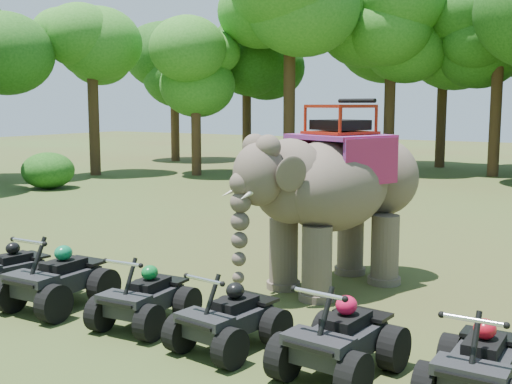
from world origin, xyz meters
TOP-DOWN VIEW (x-y plane):
  - ground at (0.00, 0.00)m, footprint 110.00×110.00m
  - elephant at (1.41, 1.93)m, footprint 3.45×4.85m
  - atv_0 at (-3.91, -1.74)m, footprint 1.36×1.73m
  - atv_1 at (-2.26, -1.95)m, footprint 1.40×1.89m
  - atv_2 at (-0.29, -1.85)m, footprint 1.31×1.72m
  - atv_3 at (1.47, -1.98)m, footprint 1.40×1.78m
  - atv_4 at (3.27, -1.97)m, footprint 1.45×1.89m
  - atv_5 at (5.07, -1.82)m, footprint 1.24×1.70m
  - tree_0 at (0.00, 24.28)m, footprint 6.19×6.19m
  - tree_22 at (-17.70, 14.22)m, footprint 5.66×5.66m
  - tree_23 at (-13.17, 16.87)m, footprint 4.76×4.76m
  - tree_24 at (-9.12, 19.38)m, footprint 6.98×6.98m
  - tree_25 at (-5.36, 23.74)m, footprint 6.75×6.75m
  - tree_26 at (-13.66, 22.51)m, footprint 5.24×5.24m
  - tree_28 at (-6.47, 26.78)m, footprint 7.21×7.21m
  - tree_31 at (-19.35, 22.89)m, footprint 5.79×5.79m
  - tree_34 at (-3.65, 27.70)m, footprint 6.13×6.13m

SIDE VIEW (x-z plane):
  - ground at x=0.00m, z-range 0.00..0.00m
  - atv_0 at x=-3.91m, z-range 0.00..1.17m
  - atv_2 at x=-0.29m, z-range 0.00..1.22m
  - atv_3 at x=1.47m, z-range 0.00..1.22m
  - atv_5 at x=5.07m, z-range 0.00..1.26m
  - atv_4 at x=3.27m, z-range 0.00..1.32m
  - atv_1 at x=-2.26m, z-range 0.00..1.37m
  - elephant at x=1.41m, z-range 0.00..3.73m
  - tree_23 at x=-13.17m, z-range 0.00..6.81m
  - tree_26 at x=-13.66m, z-range 0.00..7.48m
  - tree_22 at x=-17.70m, z-range 0.00..8.08m
  - tree_31 at x=-19.35m, z-range 0.00..8.27m
  - tree_34 at x=-3.65m, z-range 0.00..8.76m
  - tree_0 at x=0.00m, z-range 0.00..8.84m
  - tree_25 at x=-5.36m, z-range 0.00..9.65m
  - tree_24 at x=-9.12m, z-range 0.00..9.97m
  - tree_28 at x=-6.47m, z-range 0.00..10.30m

